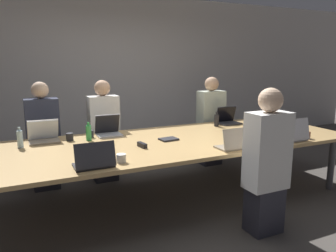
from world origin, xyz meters
TOP-DOWN VIEW (x-y plane):
  - ground_plane at (0.00, 0.00)m, footprint 24.00×24.00m
  - curtain_wall at (0.00, 2.51)m, footprint 12.00×0.06m
  - conference_table at (0.00, 0.00)m, footprint 4.35×1.56m
  - laptop_near_midright at (0.43, -0.64)m, footprint 0.36×0.23m
  - person_near_midright at (0.48, -1.07)m, footprint 0.40×0.24m
  - laptop_near_left at (-1.05, -0.62)m, footprint 0.35×0.23m
  - cup_near_left at (-0.79, -0.57)m, footprint 0.09×0.09m
  - laptop_far_right at (1.19, 0.58)m, footprint 0.32×0.25m
  - person_far_right at (1.15, 0.96)m, footprint 0.40×0.24m
  - bottle_far_right at (0.93, 0.46)m, footprint 0.07×0.07m
  - laptop_near_right at (1.27, -0.63)m, footprint 0.31×0.26m
  - cup_near_right at (1.50, -0.62)m, footprint 0.08×0.08m
  - laptop_far_left at (-1.36, 0.55)m, footprint 0.34×0.26m
  - person_far_left at (-1.34, 1.00)m, footprint 0.40×0.24m
  - cup_far_left at (-1.09, 0.48)m, footprint 0.08×0.08m
  - bottle_far_left at (-1.61, 0.38)m, footprint 0.06×0.06m
  - laptop_far_midleft at (-0.61, 0.57)m, footprint 0.31×0.26m
  - person_far_midleft at (-0.56, 0.97)m, footprint 0.40×0.24m
  - cup_far_midleft at (-0.84, 0.54)m, footprint 0.09×0.09m
  - bottle_far_midleft at (-0.88, 0.39)m, footprint 0.06×0.06m
  - stapler at (-0.43, -0.16)m, footprint 0.07×0.15m
  - notebook at (-0.03, 0.02)m, footprint 0.22×0.17m

SIDE VIEW (x-z plane):
  - ground_plane at x=0.00m, z-range 0.00..0.00m
  - person_far_left at x=-1.34m, z-range -0.02..1.37m
  - person_far_midleft at x=-0.56m, z-range -0.02..1.37m
  - person_far_right at x=1.15m, z-range -0.02..1.38m
  - person_near_midright at x=0.48m, z-range -0.02..1.39m
  - conference_table at x=0.00m, z-range 0.32..1.05m
  - notebook at x=-0.03m, z-range 0.73..0.75m
  - stapler at x=-0.43m, z-range 0.73..0.78m
  - cup_near_left at x=-0.79m, z-range 0.73..0.81m
  - cup_near_right at x=1.50m, z-range 0.73..0.81m
  - cup_far_midleft at x=-0.84m, z-range 0.73..0.82m
  - cup_far_left at x=-1.09m, z-range 0.73..0.82m
  - laptop_near_midright at x=0.43m, z-range 0.68..0.91m
  - laptop_near_left at x=-1.05m, z-range 0.68..0.91m
  - laptop_far_right at x=1.19m, z-range 0.68..0.93m
  - laptop_far_left at x=-1.36m, z-range 0.67..0.93m
  - laptop_far_midleft at x=-0.61m, z-range 0.67..0.93m
  - laptop_near_right at x=1.27m, z-range 0.67..0.94m
  - bottle_far_right at x=0.93m, z-range 0.72..0.92m
  - bottle_far_midleft at x=-0.88m, z-range 0.71..0.93m
  - bottle_far_left at x=-1.61m, z-range 0.71..0.94m
  - curtain_wall at x=0.00m, z-range 0.00..2.80m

